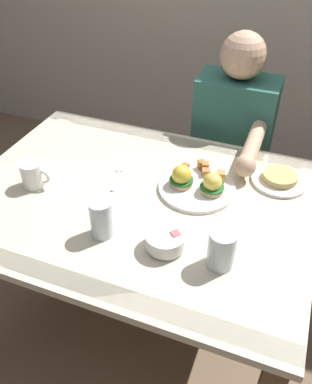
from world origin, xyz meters
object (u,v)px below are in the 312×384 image
at_px(fork, 117,176).
at_px(side_plate, 279,179).
at_px(water_glass_near, 221,250).
at_px(dining_table, 137,219).
at_px(water_glass_far, 102,221).
at_px(eggs_benedict_plate, 197,184).
at_px(fruit_bowl, 166,240).
at_px(diner_person, 231,144).
at_px(coffee_mug, 33,174).

distance_m(fork, side_plate, 0.59).
relative_size(water_glass_near, side_plate, 0.60).
distance_m(dining_table, water_glass_far, 0.26).
xyz_separation_m(eggs_benedict_plate, fruit_bowl, (-0.01, -0.30, 0.00)).
distance_m(fork, diner_person, 0.62).
bearing_deg(water_glass_far, diner_person, 74.10).
height_order(fruit_bowl, water_glass_near, water_glass_near).
xyz_separation_m(eggs_benedict_plate, water_glass_near, (0.16, -0.31, 0.03)).
relative_size(dining_table, eggs_benedict_plate, 4.44).
bearing_deg(fork, water_glass_near, -31.10).
bearing_deg(dining_table, fruit_bowl, -46.74).
height_order(dining_table, fruit_bowl, fruit_bowl).
relative_size(water_glass_far, side_plate, 0.63).
relative_size(dining_table, coffee_mug, 10.80).
xyz_separation_m(dining_table, water_glass_far, (-0.02, -0.20, 0.16)).
height_order(eggs_benedict_plate, fork, eggs_benedict_plate).
bearing_deg(diner_person, water_glass_near, -80.25).
bearing_deg(water_glass_far, eggs_benedict_plate, 56.98).
xyz_separation_m(fork, water_glass_far, (0.09, -0.28, 0.05)).
xyz_separation_m(dining_table, coffee_mug, (-0.36, -0.07, 0.16)).
bearing_deg(side_plate, dining_table, -149.74).
bearing_deg(eggs_benedict_plate, dining_table, -148.57).
height_order(coffee_mug, side_plate, coffee_mug).
bearing_deg(water_glass_near, diner_person, 99.75).
distance_m(dining_table, eggs_benedict_plate, 0.25).
height_order(fork, water_glass_far, water_glass_far).
xyz_separation_m(fruit_bowl, water_glass_far, (-0.20, -0.02, 0.02)).
distance_m(fork, water_glass_far, 0.30).
xyz_separation_m(coffee_mug, water_glass_far, (0.34, -0.13, 0.00)).
bearing_deg(fork, coffee_mug, -148.94).
bearing_deg(fruit_bowl, eggs_benedict_plate, 88.95).
relative_size(coffee_mug, diner_person, 0.10).
relative_size(fruit_bowl, coffee_mug, 1.08).
distance_m(dining_table, fruit_bowl, 0.29).
xyz_separation_m(water_glass_far, diner_person, (0.23, 0.81, -0.14)).
xyz_separation_m(dining_table, fork, (-0.11, 0.08, 0.11)).
height_order(coffee_mug, water_glass_near, water_glass_near).
bearing_deg(fruit_bowl, water_glass_far, -175.50).
bearing_deg(coffee_mug, water_glass_far, -21.43).
relative_size(side_plate, diner_person, 0.18).
bearing_deg(dining_table, water_glass_far, -96.27).
bearing_deg(coffee_mug, side_plate, 22.48).
relative_size(dining_table, side_plate, 6.00).
bearing_deg(side_plate, fork, -161.80).
distance_m(dining_table, coffee_mug, 0.40).
relative_size(eggs_benedict_plate, coffee_mug, 2.43).
bearing_deg(eggs_benedict_plate, fork, -173.43).
distance_m(coffee_mug, fork, 0.30).
xyz_separation_m(water_glass_near, side_plate, (0.10, 0.46, -0.04)).
height_order(dining_table, coffee_mug, coffee_mug).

